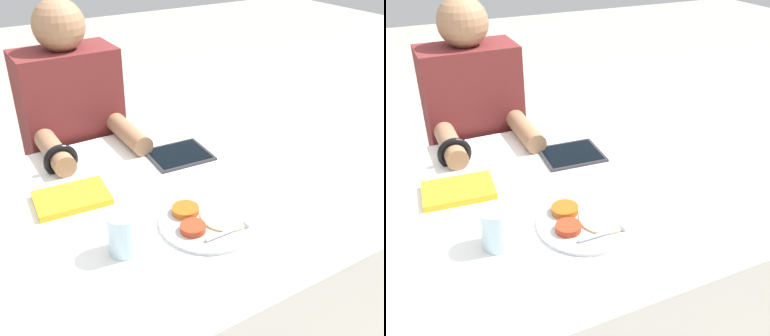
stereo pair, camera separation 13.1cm
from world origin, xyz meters
The scene contains 6 objects.
dining_table centered at (0.00, 0.00, 0.36)m, with size 1.17×0.94×0.72m.
thali_tray centered at (0.08, -0.16, 0.73)m, with size 0.26×0.26×0.03m.
red_notebook centered at (-0.19, 0.12, 0.73)m, with size 0.21×0.16×0.02m.
tablet_device centered at (0.20, 0.20, 0.73)m, with size 0.21×0.18×0.01m.
person_diner centered at (-0.03, 0.59, 0.56)m, with size 0.36×0.45×1.19m.
drinking_glass centered at (-0.15, -0.15, 0.77)m, with size 0.08×0.08×0.11m.
Camera 2 is at (-0.33, -1.01, 1.43)m, focal length 42.00 mm.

